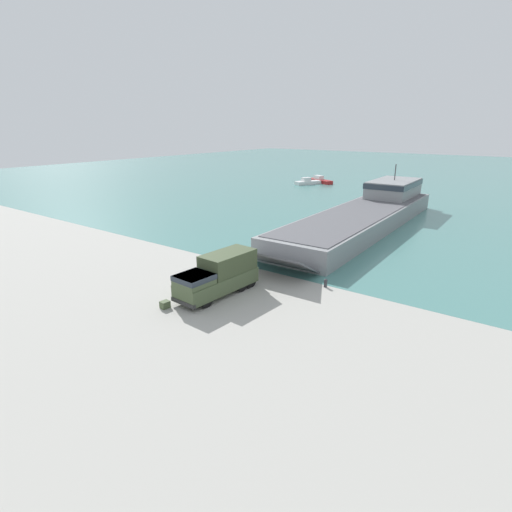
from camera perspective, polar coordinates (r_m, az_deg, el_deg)
ground_plane at (r=34.36m, az=-4.55°, el=-3.75°), size 240.00×240.00×0.00m
water_surface at (r=121.11m, az=26.27°, el=10.20°), size 240.00×180.00×0.01m
landing_craft at (r=56.49m, az=15.82°, el=6.15°), size 8.88×42.06×7.26m
military_truck at (r=31.51m, az=-5.35°, el=-2.72°), size 2.90×7.44×3.19m
soldier_on_ramp at (r=32.52m, az=-9.60°, el=-3.46°), size 0.48×0.32×1.64m
moored_boat_b at (r=94.19m, az=7.37°, el=10.45°), size 4.70×6.36×1.54m
moored_boat_c at (r=97.45m, az=9.08°, el=10.64°), size 7.64×5.09×1.61m
mooring_bollard at (r=33.61m, az=9.91°, el=-3.77°), size 0.31×0.31×0.72m
cargo_crate at (r=30.23m, az=-12.88°, el=-6.78°), size 0.61×0.70×0.53m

